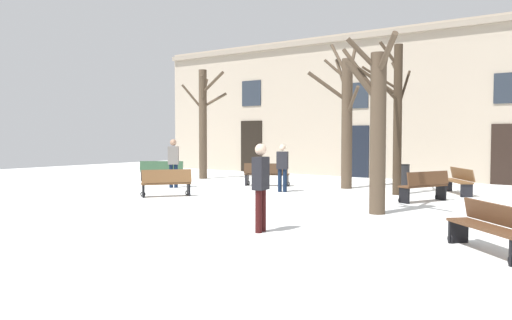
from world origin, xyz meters
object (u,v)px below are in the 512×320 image
(bench_back_to_back_right, at_px, (490,227))
(bench_near_lamp, at_px, (425,186))
(litter_bin, at_px, (404,175))
(bench_far_corner, at_px, (458,180))
(bench_facing_shops, at_px, (267,174))
(person_crossing_plaza, at_px, (261,183))
(tree_near_facade, at_px, (377,124))
(tree_left_of_center, at_px, (203,120))
(bench_near_center_tree, at_px, (162,170))
(person_near_bench, at_px, (173,160))
(tree_center, at_px, (346,116))
(bench_by_litter_bin, at_px, (166,183))
(tree_right_of_center, at_px, (396,113))
(person_strolling, at_px, (282,166))

(bench_back_to_back_right, xyz_separation_m, bench_near_lamp, (-3.02, 5.97, 0.04))
(litter_bin, relative_size, bench_far_corner, 0.48)
(bench_far_corner, distance_m, bench_facing_shops, 6.92)
(bench_far_corner, relative_size, person_crossing_plaza, 0.98)
(tree_near_facade, height_order, tree_left_of_center, tree_left_of_center)
(bench_far_corner, distance_m, bench_near_lamp, 2.67)
(litter_bin, relative_size, bench_near_center_tree, 0.46)
(bench_far_corner, xyz_separation_m, person_near_bench, (-9.20, -4.09, 0.56))
(bench_near_lamp, bearing_deg, bench_facing_shops, -76.26)
(person_crossing_plaza, bearing_deg, litter_bin, -3.88)
(tree_center, bearing_deg, litter_bin, 58.21)
(tree_near_facade, relative_size, bench_by_litter_bin, 2.87)
(tree_right_of_center, xyz_separation_m, tree_left_of_center, (-9.34, 0.97, -0.06))
(tree_near_facade, bearing_deg, bench_far_corner, 85.22)
(bench_back_to_back_right, relative_size, person_crossing_plaza, 0.90)
(bench_by_litter_bin, bearing_deg, bench_far_corner, 167.73)
(bench_near_lamp, xyz_separation_m, person_crossing_plaza, (-1.14, -6.70, 0.53))
(tree_center, relative_size, bench_far_corner, 3.11)
(tree_right_of_center, bearing_deg, person_near_bench, -160.41)
(tree_near_facade, bearing_deg, tree_center, 123.33)
(bench_facing_shops, distance_m, person_near_bench, 3.61)
(tree_center, distance_m, bench_facing_shops, 3.76)
(bench_far_corner, xyz_separation_m, bench_back_to_back_right, (2.78, -8.64, -0.02))
(bench_by_litter_bin, bearing_deg, litter_bin, -173.87)
(tree_right_of_center, bearing_deg, tree_left_of_center, 174.09)
(tree_left_of_center, xyz_separation_m, bench_near_center_tree, (-0.62, -1.95, -2.18))
(bench_back_to_back_right, bearing_deg, litter_bin, 160.89)
(tree_center, bearing_deg, tree_left_of_center, 179.50)
(bench_back_to_back_right, xyz_separation_m, person_strolling, (-7.87, 5.72, 0.47))
(bench_by_litter_bin, bearing_deg, tree_near_facade, 132.04)
(tree_center, xyz_separation_m, bench_near_lamp, (3.64, -2.17, -2.19))
(litter_bin, height_order, bench_near_lamp, bench_near_lamp)
(tree_right_of_center, bearing_deg, bench_by_litter_bin, -139.53)
(bench_facing_shops, bearing_deg, bench_back_to_back_right, 119.87)
(person_near_bench, xyz_separation_m, person_strolling, (4.11, 1.17, -0.11))
(bench_far_corner, bearing_deg, bench_facing_shops, -113.52)
(tree_left_of_center, distance_m, litter_bin, 9.06)
(litter_bin, height_order, person_crossing_plaza, person_crossing_plaza)
(tree_center, relative_size, bench_near_center_tree, 3.03)
(bench_back_to_back_right, relative_size, bench_near_lamp, 0.95)
(tree_near_facade, relative_size, person_crossing_plaza, 2.43)
(tree_near_facade, bearing_deg, bench_facing_shops, 146.31)
(litter_bin, bearing_deg, tree_left_of_center, -165.52)
(bench_back_to_back_right, bearing_deg, bench_near_lamp, 160.89)
(bench_far_corner, xyz_separation_m, bench_facing_shops, (-6.76, -1.49, -0.00))
(tree_right_of_center, relative_size, bench_near_lamp, 2.98)
(tree_near_facade, relative_size, person_strolling, 2.64)
(tree_center, relative_size, bench_by_litter_bin, 3.59)
(bench_near_lamp, bearing_deg, person_near_bench, -57.04)
(tree_left_of_center, relative_size, litter_bin, 5.88)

